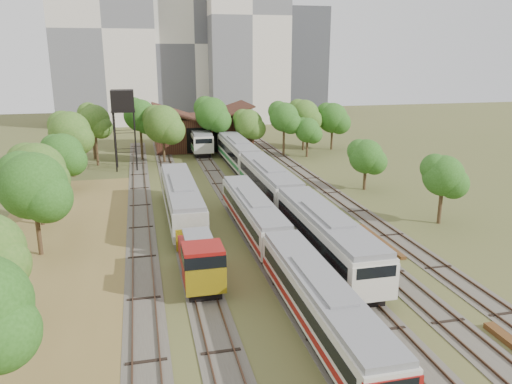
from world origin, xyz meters
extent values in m
plane|color=#475123|center=(0.00, 0.00, 0.00)|extent=(240.00, 240.00, 0.00)
cube|color=brown|center=(-18.00, 8.00, 0.02)|extent=(14.00, 60.00, 0.04)
cube|color=#4C473D|center=(-12.00, 25.00, 0.03)|extent=(2.60, 80.00, 0.06)
cube|color=#472D1E|center=(-12.72, 25.00, 0.12)|extent=(0.08, 80.00, 0.14)
cube|color=#472D1E|center=(-11.28, 25.00, 0.12)|extent=(0.08, 80.00, 0.14)
cube|color=#4C473D|center=(-8.00, 25.00, 0.03)|extent=(2.60, 80.00, 0.06)
cube|color=#472D1E|center=(-8.72, 25.00, 0.12)|extent=(0.08, 80.00, 0.14)
cube|color=#472D1E|center=(-7.28, 25.00, 0.12)|extent=(0.08, 80.00, 0.14)
cube|color=#4C473D|center=(-2.00, 25.00, 0.03)|extent=(2.60, 80.00, 0.06)
cube|color=#472D1E|center=(-2.72, 25.00, 0.12)|extent=(0.08, 80.00, 0.14)
cube|color=#472D1E|center=(-1.28, 25.00, 0.12)|extent=(0.08, 80.00, 0.14)
cube|color=#4C473D|center=(2.00, 25.00, 0.03)|extent=(2.60, 80.00, 0.06)
cube|color=#472D1E|center=(1.28, 25.00, 0.12)|extent=(0.08, 80.00, 0.14)
cube|color=#472D1E|center=(2.72, 25.00, 0.12)|extent=(0.08, 80.00, 0.14)
cube|color=#4C473D|center=(6.00, 25.00, 0.03)|extent=(2.60, 80.00, 0.06)
cube|color=#472D1E|center=(5.28, 25.00, 0.12)|extent=(0.08, 80.00, 0.14)
cube|color=#472D1E|center=(6.72, 25.00, 0.12)|extent=(0.08, 80.00, 0.14)
cube|color=#4C473D|center=(10.00, 25.00, 0.03)|extent=(2.60, 80.00, 0.06)
cube|color=#472D1E|center=(9.28, 25.00, 0.12)|extent=(0.08, 80.00, 0.14)
cube|color=#472D1E|center=(10.72, 25.00, 0.12)|extent=(0.08, 80.00, 0.14)
cube|color=black|center=(-2.00, -3.34, 0.37)|extent=(2.03, 15.64, 0.74)
cube|color=beige|center=(-2.00, -3.34, 1.89)|extent=(2.67, 17.00, 2.30)
cube|color=black|center=(-2.00, -3.34, 2.17)|extent=(2.73, 15.64, 0.78)
cube|color=slate|center=(-2.00, -3.34, 3.21)|extent=(2.46, 16.66, 0.33)
cube|color=maroon|center=(-2.00, -3.34, 1.24)|extent=(2.73, 16.66, 0.41)
cube|color=black|center=(-2.00, 14.16, 0.37)|extent=(2.03, 15.64, 0.74)
cube|color=beige|center=(-2.00, 14.16, 1.89)|extent=(2.67, 17.00, 2.30)
cube|color=black|center=(-2.00, 14.16, 2.17)|extent=(2.73, 15.64, 0.78)
cube|color=slate|center=(-2.00, 14.16, 3.21)|extent=(2.46, 16.66, 0.33)
cube|color=maroon|center=(-2.00, 14.16, 1.24)|extent=(2.73, 16.66, 0.41)
cube|color=black|center=(2.00, 6.37, 0.43)|extent=(2.36, 15.64, 0.86)
cube|color=beige|center=(2.00, 6.37, 2.20)|extent=(3.11, 17.00, 2.68)
cube|color=black|center=(2.00, 6.37, 2.52)|extent=(3.17, 15.64, 0.91)
cube|color=slate|center=(2.00, 6.37, 3.74)|extent=(2.86, 16.66, 0.39)
cube|color=#1B6C2D|center=(2.00, 6.37, 1.45)|extent=(3.17, 16.66, 0.48)
cube|color=beige|center=(2.00, -2.08, 2.07)|extent=(3.15, 0.25, 2.42)
cube|color=black|center=(2.00, 23.87, 0.43)|extent=(2.36, 15.64, 0.86)
cube|color=beige|center=(2.00, 23.87, 2.20)|extent=(3.11, 17.00, 2.68)
cube|color=black|center=(2.00, 23.87, 2.52)|extent=(3.17, 15.64, 0.91)
cube|color=slate|center=(2.00, 23.87, 3.74)|extent=(2.86, 16.66, 0.39)
cube|color=#1B6C2D|center=(2.00, 23.87, 1.45)|extent=(3.17, 16.66, 0.48)
cube|color=black|center=(2.00, 41.37, 0.43)|extent=(2.36, 15.64, 0.86)
cube|color=beige|center=(2.00, 41.37, 2.20)|extent=(3.11, 17.00, 2.68)
cube|color=black|center=(2.00, 41.37, 2.52)|extent=(3.17, 15.64, 0.91)
cube|color=slate|center=(2.00, 41.37, 3.74)|extent=(2.86, 16.66, 0.39)
cube|color=#1B6C2D|center=(2.00, 41.37, 1.45)|extent=(3.17, 16.66, 0.48)
cube|color=black|center=(-2.00, 56.00, 0.42)|extent=(2.33, 14.72, 0.85)
cube|color=beige|center=(-2.00, 56.00, 2.17)|extent=(3.07, 16.00, 2.64)
cube|color=black|center=(-2.00, 56.00, 2.49)|extent=(3.13, 14.72, 0.90)
cube|color=slate|center=(-2.00, 56.00, 3.68)|extent=(2.82, 15.68, 0.38)
cube|color=#1B6C2D|center=(-2.00, 56.00, 1.43)|extent=(3.13, 15.68, 0.48)
cube|color=beige|center=(-2.00, 48.05, 2.04)|extent=(3.11, 0.25, 2.38)
cube|color=black|center=(-8.00, 5.47, 0.44)|extent=(2.17, 7.20, 0.89)
cube|color=maroon|center=(-8.00, 6.27, 1.63)|extent=(2.47, 4.40, 1.48)
cube|color=maroon|center=(-8.00, 2.87, 2.22)|extent=(2.66, 2.56, 2.66)
cube|color=black|center=(-8.00, 2.87, 2.86)|extent=(2.71, 2.61, 0.89)
cube|color=gold|center=(-8.00, 1.52, 1.58)|extent=(2.66, 0.20, 1.78)
cube|color=gold|center=(-8.00, 9.42, 1.58)|extent=(2.66, 0.20, 1.78)
cube|color=slate|center=(-8.00, 5.47, 3.25)|extent=(1.97, 3.60, 0.20)
cube|color=black|center=(-8.00, 19.47, 0.41)|extent=(2.26, 16.56, 0.82)
cube|color=gray|center=(-8.00, 19.47, 2.11)|extent=(2.98, 18.00, 2.57)
cube|color=black|center=(-8.00, 19.47, 2.42)|extent=(3.04, 16.56, 0.87)
cube|color=slate|center=(-8.00, 19.47, 3.58)|extent=(2.75, 17.64, 0.37)
cylinder|color=black|center=(-14.93, 42.26, 4.06)|extent=(0.20, 0.20, 8.11)
cylinder|color=black|center=(-12.20, 42.26, 4.06)|extent=(0.20, 0.20, 8.11)
cylinder|color=black|center=(-14.93, 44.99, 4.06)|extent=(0.20, 0.20, 8.11)
cylinder|color=black|center=(-12.20, 44.99, 4.06)|extent=(0.20, 0.20, 8.11)
cube|color=black|center=(-13.56, 43.63, 8.21)|extent=(3.19, 3.19, 0.20)
cube|color=black|center=(-13.56, 43.63, 9.68)|extent=(3.04, 3.04, 2.74)
cube|color=brown|center=(8.20, 9.24, 0.13)|extent=(0.51, 8.13, 0.26)
cube|color=#381814|center=(-1.00, 58.00, 2.75)|extent=(16.00, 11.00, 5.50)
cube|color=#381814|center=(-5.00, 58.00, 6.10)|extent=(8.45, 11.55, 2.96)
cube|color=#381814|center=(3.00, 58.00, 6.10)|extent=(8.45, 11.55, 2.96)
cube|color=black|center=(-1.00, 52.55, 2.20)|extent=(6.40, 0.15, 4.12)
cylinder|color=#382616|center=(-19.99, 12.96, 2.28)|extent=(0.36, 0.36, 4.56)
sphere|color=#214D14|center=(-19.99, 12.96, 5.80)|extent=(5.31, 5.31, 5.31)
cylinder|color=#382616|center=(-21.10, 20.77, 2.07)|extent=(0.36, 0.36, 4.14)
sphere|color=#214D14|center=(-21.10, 20.77, 5.27)|extent=(5.27, 5.27, 5.27)
cylinder|color=#382616|center=(-20.55, 33.52, 1.72)|extent=(0.36, 0.36, 3.44)
sphere|color=#214D14|center=(-20.55, 33.52, 4.37)|extent=(4.93, 4.93, 4.93)
cylinder|color=#382616|center=(-20.40, 40.64, 2.34)|extent=(0.36, 0.36, 4.68)
sphere|color=#214D14|center=(-20.40, 40.64, 5.96)|extent=(5.38, 5.38, 5.38)
cylinder|color=#382616|center=(-18.52, 51.75, 2.47)|extent=(0.36, 0.36, 4.95)
sphere|color=#214D14|center=(-18.52, 51.75, 6.30)|extent=(3.85, 3.85, 3.85)
cylinder|color=#382616|center=(-17.79, 47.24, 2.60)|extent=(0.36, 0.36, 5.20)
sphere|color=#214D14|center=(-17.79, 47.24, 6.61)|extent=(4.45, 4.45, 4.45)
cylinder|color=#382616|center=(-11.37, 49.72, 2.69)|extent=(0.36, 0.36, 5.39)
sphere|color=#214D14|center=(-11.37, 49.72, 6.86)|extent=(4.80, 4.80, 4.80)
cylinder|color=#382616|center=(-8.16, 47.05, 2.25)|extent=(0.36, 0.36, 4.50)
sphere|color=#214D14|center=(-8.16, 47.05, 5.73)|extent=(5.65, 5.65, 5.65)
cylinder|color=#382616|center=(-0.26, 50.92, 2.60)|extent=(0.36, 0.36, 5.19)
sphere|color=#214D14|center=(-0.26, 50.92, 6.61)|extent=(5.25, 5.25, 5.25)
cylinder|color=#382616|center=(5.45, 49.85, 1.96)|extent=(0.36, 0.36, 3.93)
sphere|color=#214D14|center=(5.45, 49.85, 5.00)|extent=(4.61, 4.61, 4.61)
cylinder|color=#382616|center=(10.69, 47.60, 2.44)|extent=(0.36, 0.36, 4.88)
sphere|color=#214D14|center=(10.69, 47.60, 6.21)|extent=(4.60, 4.60, 4.60)
cylinder|color=#382616|center=(15.38, 51.74, 2.33)|extent=(0.36, 0.36, 4.66)
sphere|color=#214D14|center=(15.38, 51.74, 5.93)|extent=(5.09, 5.09, 5.09)
cylinder|color=#382616|center=(20.24, 51.12, 2.11)|extent=(0.36, 0.36, 4.23)
sphere|color=#214D14|center=(20.24, 51.12, 5.38)|extent=(5.05, 5.05, 5.05)
cylinder|color=#382616|center=(16.00, 12.49, 1.86)|extent=(0.36, 0.36, 3.72)
sphere|color=#214D14|center=(16.00, 12.49, 4.73)|extent=(3.87, 3.87, 3.87)
cylinder|color=#382616|center=(14.39, 25.65, 1.60)|extent=(0.36, 0.36, 3.19)
sphere|color=#214D14|center=(14.39, 25.65, 4.06)|extent=(4.07, 4.07, 4.07)
cylinder|color=#382616|center=(14.11, 46.12, 1.67)|extent=(0.36, 0.36, 3.33)
sphere|color=#214D14|center=(14.11, 46.12, 4.24)|extent=(3.89, 3.89, 3.89)
cube|color=beige|center=(-18.00, 95.00, 21.00)|extent=(22.00, 16.00, 42.00)
cube|color=beige|center=(2.00, 100.00, 18.00)|extent=(20.00, 18.00, 36.00)
cube|color=beige|center=(14.00, 92.00, 24.00)|extent=(18.00, 16.00, 48.00)
cube|color=#3A3C41|center=(34.00, 110.00, 14.00)|extent=(12.00, 12.00, 28.00)
camera|label=1|loc=(-11.62, -27.81, 15.77)|focal=35.00mm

